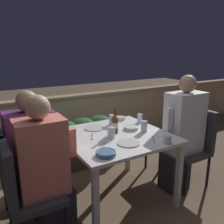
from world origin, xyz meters
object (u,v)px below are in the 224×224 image
person_white_polo (182,133)px  chair_right_far (173,131)px  chair_left_near (22,187)px  chair_left_far (14,168)px  person_coral_top (47,170)px  beer_bottle (115,124)px  chair_right_near (193,140)px  person_purple_stripe (36,155)px

person_white_polo → chair_right_far: 0.43m
chair_left_near → person_white_polo: bearing=0.1°
chair_left_far → person_white_polo: person_white_polo is taller
person_coral_top → chair_left_near: bearing=180.0°
chair_left_far → beer_bottle: size_ratio=3.46×
chair_right_far → person_white_polo: bearing=-122.4°
chair_left_far → person_coral_top: bearing=-60.3°
chair_left_far → chair_right_near: bearing=-10.6°
beer_bottle → person_purple_stripe: bearing=168.5°
person_white_polo → chair_left_near: bearing=-179.9°
chair_left_near → person_white_polo: (1.73, 0.00, 0.12)m
chair_left_far → chair_right_near: 1.97m
person_purple_stripe → beer_bottle: 0.82m
chair_right_near → person_white_polo: 0.24m
person_purple_stripe → beer_bottle: size_ratio=4.69×
person_purple_stripe → person_coral_top: bearing=-89.1°
chair_left_far → chair_right_far: 1.96m
chair_right_far → person_purple_stripe: bearing=179.6°
chair_left_far → person_white_polo: 1.78m
chair_left_near → beer_bottle: bearing=12.1°
chair_right_near → beer_bottle: 1.03m
chair_left_near → chair_right_far: size_ratio=1.00×
chair_right_far → beer_bottle: 1.04m
person_coral_top → person_purple_stripe: bearing=90.9°
person_purple_stripe → beer_bottle: (0.78, -0.16, 0.22)m
chair_left_near → person_white_polo: 1.73m
chair_left_near → person_purple_stripe: (0.20, 0.37, 0.08)m
chair_left_near → person_coral_top: bearing=-0.0°
chair_left_near → chair_left_far: 0.37m
beer_bottle → chair_right_far: bearing=8.4°
chair_right_near → person_purple_stripe: bearing=168.2°
chair_left_far → person_purple_stripe: (0.20, 0.00, 0.08)m
person_coral_top → person_purple_stripe: 0.37m
person_coral_top → person_white_polo: person_white_polo is taller
person_white_polo → chair_right_near: bearing=0.0°
chair_left_far → person_purple_stripe: bearing=0.0°
person_coral_top → person_white_polo: 1.53m
beer_bottle → person_white_polo: bearing=-15.2°
chair_left_near → chair_right_far: same height
person_purple_stripe → chair_right_far: bearing=-0.4°
chair_right_far → beer_bottle: beer_bottle is taller
person_coral_top → person_purple_stripe: person_coral_top is taller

